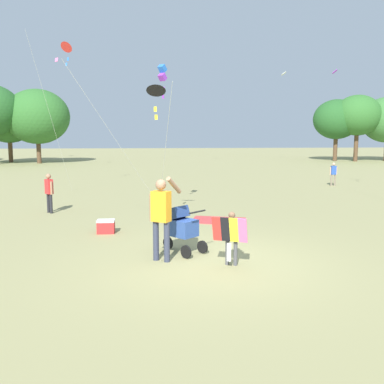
{
  "coord_description": "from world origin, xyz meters",
  "views": [
    {
      "loc": [
        -1.05,
        -8.39,
        2.62
      ],
      "look_at": [
        -0.32,
        0.99,
        1.3
      ],
      "focal_mm": 40.5,
      "sensor_mm": 36.0,
      "label": 1
    }
  ],
  "objects": [
    {
      "name": "kite_blue_high",
      "position": [
        -0.93,
        5.53,
        4.37
      ],
      "size": [
        2.54,
        3.52,
        4.7
      ],
      "color": "blue",
      "rests_on": "ground"
    },
    {
      "name": "child_with_butterfly_kite",
      "position": [
        0.35,
        -0.24,
        0.65
      ],
      "size": [
        0.69,
        0.49,
        1.07
      ],
      "color": "#4C4C51",
      "rests_on": "ground"
    },
    {
      "name": "cooler_box",
      "position": [
        -2.43,
        2.74,
        0.18
      ],
      "size": [
        0.45,
        0.33,
        0.35
      ],
      "color": "red",
      "rests_on": "ground"
    },
    {
      "name": "kite_green_novelty",
      "position": [
        -4.93,
        11.05,
        6.06
      ],
      "size": [
        0.9,
        4.18,
        6.41
      ],
      "color": "red",
      "rests_on": "ground"
    },
    {
      "name": "person_adult_flyer",
      "position": [
        -1.01,
        0.18,
        1.01
      ],
      "size": [
        0.67,
        0.47,
        1.75
      ],
      "color": "#33384C",
      "rests_on": "ground"
    },
    {
      "name": "treeline_distant",
      "position": [
        -5.07,
        28.25,
        3.91
      ],
      "size": [
        44.12,
        6.47,
        6.7
      ],
      "color": "brown",
      "rests_on": "ground"
    },
    {
      "name": "picnic_blanket",
      "position": [
        0.69,
        4.07,
        0.01
      ],
      "size": [
        1.79,
        1.48,
        0.02
      ],
      "primitive_type": "cube",
      "rotation": [
        0.0,
        0.0,
        -0.27
      ],
      "color": "#CC3D3D",
      "rests_on": "ground"
    },
    {
      "name": "person_red_shirt",
      "position": [
        7.37,
        11.8,
        0.67
      ],
      "size": [
        0.36,
        0.15,
        1.13
      ],
      "color": "#7F705B",
      "rests_on": "ground"
    },
    {
      "name": "stroller",
      "position": [
        -0.59,
        0.78,
        0.61
      ],
      "size": [
        0.96,
        0.99,
        1.03
      ],
      "color": "black",
      "rests_on": "ground"
    },
    {
      "name": "person_sitting_far",
      "position": [
        -4.57,
        5.71,
        0.75
      ],
      "size": [
        0.3,
        0.34,
        1.28
      ],
      "color": "#232328",
      "rests_on": "ground"
    },
    {
      "name": "kite_adult_black",
      "position": [
        -1.09,
        3.76,
        3.68
      ],
      "size": [
        0.63,
        3.74,
        3.91
      ],
      "color": "black",
      "rests_on": "ground"
    },
    {
      "name": "ground_plane",
      "position": [
        0.0,
        0.0,
        0.0
      ],
      "size": [
        120.0,
        120.0,
        0.0
      ],
      "primitive_type": "plane",
      "color": "#938E5B"
    }
  ]
}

